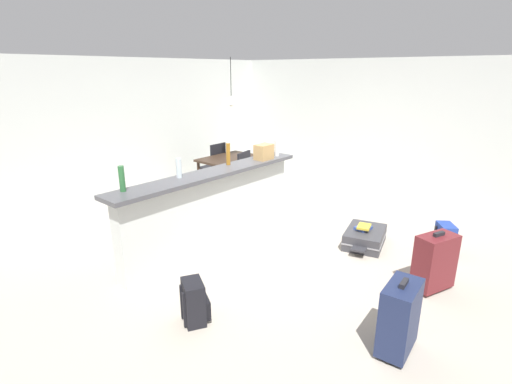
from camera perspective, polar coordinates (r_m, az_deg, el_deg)
name	(u,v)px	position (r m, az deg, el deg)	size (l,w,h in m)	color
ground_plane	(270,239)	(5.58, 2.02, -6.95)	(13.00, 13.00, 0.05)	#ADA393
wall_back	(140,130)	(7.45, -16.68, 8.81)	(6.60, 0.10, 2.50)	silver
wall_right	(356,126)	(7.90, 14.58, 9.45)	(0.10, 6.00, 2.50)	silver
partition_half_wall	(214,212)	(5.14, -6.24, -2.92)	(2.80, 0.20, 1.00)	silver
bar_countertop	(212,173)	(4.98, -6.44, 2.76)	(2.96, 0.40, 0.05)	#4C4C51
bottle_green	(122,179)	(4.33, -19.17, 1.86)	(0.06, 0.06, 0.28)	#2D6B38
bottle_clear	(179,168)	(4.72, -11.31, 3.48)	(0.07, 0.07, 0.24)	silver
bottle_amber	(228,154)	(5.28, -4.12, 5.59)	(0.06, 0.06, 0.30)	#9E661E
bottle_white	(277,148)	(5.83, 3.10, 6.50)	(0.07, 0.07, 0.24)	silver
grocery_bag	(264,152)	(5.59, 1.16, 5.92)	(0.26, 0.18, 0.22)	tan
dining_table	(231,163)	(7.21, -3.77, 4.34)	(1.10, 0.80, 0.74)	#332319
dining_chair_near_partition	(249,176)	(6.80, -1.03, 2.42)	(0.48, 0.48, 0.93)	black
dining_chair_far_side	(215,164)	(7.69, -6.09, 4.13)	(0.42, 0.42, 0.93)	black
pendant_lamp	(231,100)	(6.99, -3.67, 13.40)	(0.34, 0.34, 0.83)	black
suitcase_flat_charcoal	(365,237)	(5.51, 15.74, -6.45)	(0.89, 0.66, 0.22)	#38383D
suitcase_upright_navy	(399,317)	(3.58, 20.39, -16.91)	(0.46, 0.28, 0.67)	#1E284C
backpack_blue	(445,240)	(5.56, 26.11, -6.40)	(0.34, 0.33, 0.42)	#233D93
backpack_black	(194,302)	(3.83, -9.05, -15.77)	(0.32, 0.33, 0.42)	black
suitcase_upright_maroon	(435,261)	(4.63, 24.85, -9.28)	(0.50, 0.38, 0.67)	maroon
book_stack	(364,227)	(5.46, 15.57, -5.03)	(0.27, 0.22, 0.07)	#334C99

